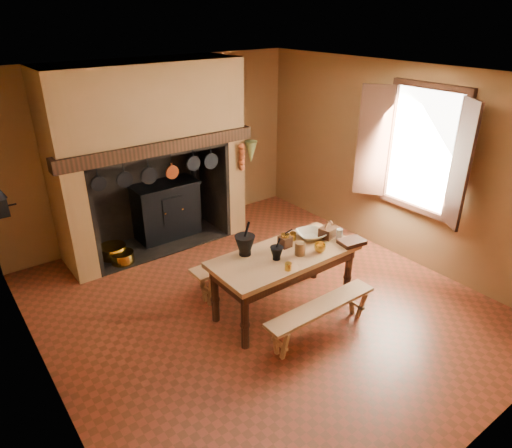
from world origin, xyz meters
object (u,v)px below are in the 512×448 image
(iron_range, at_px, (167,209))
(bench_front, at_px, (321,312))
(work_table, at_px, (285,262))
(coffee_grinder, at_px, (285,241))
(mixing_bowl, at_px, (311,235))
(wicker_basket, at_px, (329,231))

(iron_range, relative_size, bench_front, 1.08)
(work_table, height_order, coffee_grinder, coffee_grinder)
(work_table, bearing_deg, coffee_grinder, 50.05)
(iron_range, xyz_separation_m, bench_front, (0.23, -3.34, -0.17))
(bench_front, distance_m, mixing_bowl, 1.06)
(iron_range, distance_m, bench_front, 3.35)
(iron_range, height_order, wicker_basket, iron_range)
(work_table, distance_m, mixing_bowl, 0.56)
(coffee_grinder, bearing_deg, wicker_basket, -13.41)
(iron_range, relative_size, wicker_basket, 6.20)
(mixing_bowl, bearing_deg, wicker_basket, -26.93)
(bench_front, distance_m, wicker_basket, 1.12)
(coffee_grinder, distance_m, wicker_basket, 0.63)
(bench_front, height_order, coffee_grinder, coffee_grinder)
(work_table, xyz_separation_m, coffee_grinder, (0.11, 0.13, 0.20))
(work_table, bearing_deg, mixing_bowl, 11.63)
(work_table, xyz_separation_m, mixing_bowl, (0.52, 0.11, 0.17))
(wicker_basket, bearing_deg, work_table, 169.15)
(wicker_basket, bearing_deg, iron_range, 98.48)
(bench_front, relative_size, coffee_grinder, 7.13)
(coffee_grinder, relative_size, wicker_basket, 0.81)
(coffee_grinder, height_order, wicker_basket, wicker_basket)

